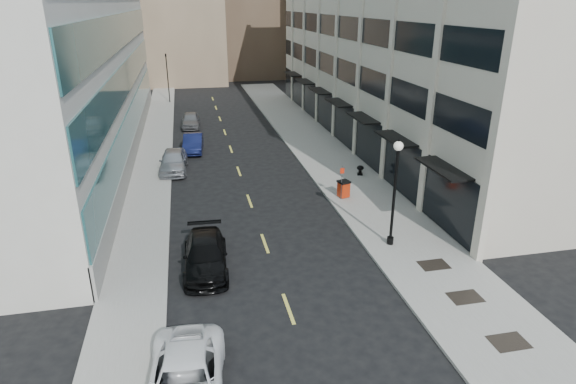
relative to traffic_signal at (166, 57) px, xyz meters
name	(u,v)px	position (x,y,z in m)	size (l,w,h in m)	color
ground	(299,339)	(5.50, -48.00, -5.72)	(160.00, 160.00, 0.00)	black
sidewalk_right	(333,164)	(13.00, -28.00, -5.64)	(5.00, 80.00, 0.15)	gray
sidewalk_left	(151,176)	(-1.00, -28.00, -5.64)	(3.00, 80.00, 0.15)	gray
building_right	(415,38)	(22.44, -21.01, 3.28)	(15.30, 46.50, 18.25)	beige
building_left	(12,31)	(-10.45, -21.00, 4.27)	(16.14, 46.00, 20.00)	silver
skyline_tan_far	(116,8)	(-8.50, 30.00, 5.28)	(12.00, 14.00, 22.00)	#9A8064
skyline_stone	(314,15)	(23.50, 18.00, 4.28)	(10.00, 14.00, 20.00)	beige
grate_near	(509,342)	(13.10, -50.00, -5.56)	(1.40, 1.00, 0.01)	black
grate_mid	(465,297)	(13.10, -47.00, -5.56)	(1.40, 1.00, 0.01)	black
grate_far	(434,265)	(13.10, -44.20, -5.56)	(1.40, 1.00, 0.01)	black
road_centerline	(244,185)	(5.50, -31.00, -5.71)	(0.15, 68.20, 0.01)	#D8CC4C
traffic_signal	(166,57)	(0.00, 0.00, 0.00)	(0.66, 0.66, 6.98)	black
car_white_van	(186,382)	(1.24, -50.20, -4.98)	(2.46, 5.34, 1.48)	white
car_black_pickup	(205,255)	(2.30, -42.00, -4.98)	(2.06, 5.07, 1.47)	black
car_silver_sedan	(173,161)	(0.70, -27.00, -4.89)	(1.97, 4.89, 1.66)	#999CA1
car_blue_sedan	(193,143)	(2.30, -21.95, -4.98)	(1.57, 4.51, 1.48)	#111843
car_grey_sedan	(191,120)	(2.30, -13.32, -4.96)	(1.79, 4.46, 1.52)	slate
trash_bin	(344,188)	(11.53, -34.97, -4.96)	(0.86, 0.86, 1.13)	#B2270B
lamppost	(395,184)	(11.90, -41.70, -2.22)	(0.47, 0.47, 5.71)	black
sign_post	(342,178)	(11.29, -35.25, -4.10)	(0.26, 0.06, 2.26)	slate
urn_planter	(360,169)	(14.10, -31.08, -5.14)	(0.51, 0.51, 0.71)	black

